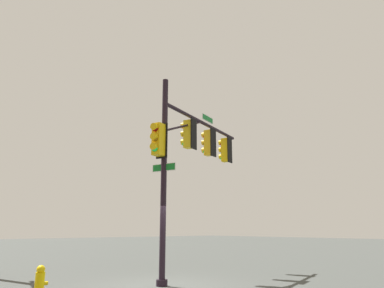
# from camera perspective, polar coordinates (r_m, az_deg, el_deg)

# --- Properties ---
(ground_plane) EXTENTS (120.00, 120.00, 0.00)m
(ground_plane) POSITION_cam_1_polar(r_m,az_deg,el_deg) (12.18, -4.84, -21.64)
(ground_plane) COLOR #3F423F
(signal_pole_assembly) EXTENTS (6.25, 2.41, 6.99)m
(signal_pole_assembly) POSITION_cam_1_polar(r_m,az_deg,el_deg) (13.95, -0.15, -0.79)
(signal_pole_assembly) COLOR black
(signal_pole_assembly) RESTS_ON ground_plane
(fire_hydrant) EXTENTS (0.33, 0.24, 0.83)m
(fire_hydrant) POSITION_cam_1_polar(r_m,az_deg,el_deg) (10.84, -23.08, -19.54)
(fire_hydrant) COLOR yellow
(fire_hydrant) RESTS_ON ground_plane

